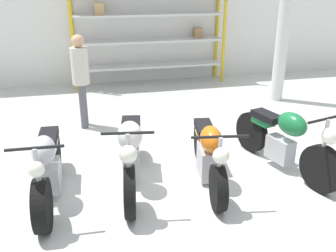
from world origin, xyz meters
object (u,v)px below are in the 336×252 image
Objects in this scene: motorcycle_silver at (47,167)px; motorcycle_green at (285,140)px; motorcycle_white at (131,152)px; person_browsing at (81,74)px; motorcycle_orange at (209,153)px; shelving_rack at (151,26)px.

motorcycle_green is at bearing 91.96° from motorcycle_silver.
person_browsing is at bearing -156.91° from motorcycle_white.
motorcycle_orange is 0.98× the size of motorcycle_green.
motorcycle_white is at bearing -103.57° from shelving_rack.
motorcycle_green is 3.79m from person_browsing.
shelving_rack is 1.94× the size of motorcycle_green.
shelving_rack is 3.41m from person_browsing.
shelving_rack reaches higher than motorcycle_white.
person_browsing is at bearing 170.28° from motorcycle_silver.
shelving_rack is at bearing 176.13° from motorcycle_green.
motorcycle_green is at bearing 101.26° from motorcycle_orange.
person_browsing reaches higher than motorcycle_green.
shelving_rack is at bearing -118.68° from person_browsing.
person_browsing is at bearing -123.09° from shelving_rack.
motorcycle_silver is at bearing -113.97° from shelving_rack.
motorcycle_orange is (1.07, -0.14, -0.08)m from motorcycle_white.
shelving_rack reaches higher than motorcycle_green.
motorcycle_white is (-1.25, -5.18, -1.01)m from shelving_rack.
shelving_rack reaches higher than motorcycle_orange.
motorcycle_orange is at bearing 91.56° from motorcycle_white.
motorcycle_white is 1.25× the size of person_browsing.
motorcycle_white reaches higher than motorcycle_silver.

